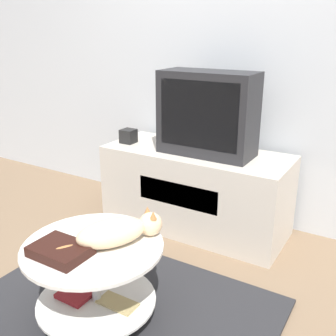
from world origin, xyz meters
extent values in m
plane|color=#7F664C|center=(0.00, 0.00, 0.00)|extent=(12.00, 12.00, 0.00)
cube|color=silver|center=(0.00, 1.49, 1.30)|extent=(8.00, 0.05, 2.60)
cube|color=#28282B|center=(0.00, 0.00, 0.01)|extent=(1.54, 1.25, 0.02)
cube|color=beige|center=(-0.11, 1.13, 0.29)|extent=(1.33, 0.54, 0.59)
cube|color=#B7AD9E|center=(-0.11, 0.86, 0.35)|extent=(0.60, 0.01, 0.17)
cube|color=#232326|center=(-0.03, 1.11, 0.87)|extent=(0.64, 0.29, 0.56)
cube|color=black|center=(-0.03, 0.97, 0.88)|extent=(0.55, 0.01, 0.44)
cube|color=black|center=(-0.65, 1.06, 0.64)|extent=(0.10, 0.10, 0.10)
cylinder|color=#B2B2B7|center=(-0.06, -0.03, 0.03)|extent=(0.28, 0.28, 0.01)
cylinder|color=#B7B7BC|center=(-0.06, -0.03, 0.22)|extent=(0.04, 0.04, 0.40)
cylinder|color=silver|center=(-0.06, -0.03, 0.12)|extent=(0.59, 0.59, 0.01)
cylinder|color=silver|center=(-0.06, -0.03, 0.43)|extent=(0.68, 0.68, 0.02)
cube|color=maroon|center=(-0.17, -0.07, 0.14)|extent=(0.16, 0.14, 0.02)
cube|color=tan|center=(0.05, -0.01, 0.13)|extent=(0.20, 0.10, 0.01)
cube|color=black|center=(-0.13, -0.17, 0.46)|extent=(0.26, 0.19, 0.05)
ellipsoid|color=beige|center=(0.01, 0.02, 0.50)|extent=(0.33, 0.38, 0.13)
sphere|color=beige|center=(0.12, 0.19, 0.49)|extent=(0.12, 0.12, 0.12)
cone|color=#B2703D|center=(0.09, 0.21, 0.56)|extent=(0.04, 0.04, 0.04)
cone|color=#B2703D|center=(0.15, 0.18, 0.56)|extent=(0.04, 0.04, 0.04)
ellipsoid|color=#B2703D|center=(-0.10, -0.17, 0.46)|extent=(0.12, 0.16, 0.04)
camera|label=1|loc=(1.09, -1.25, 1.40)|focal=42.00mm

